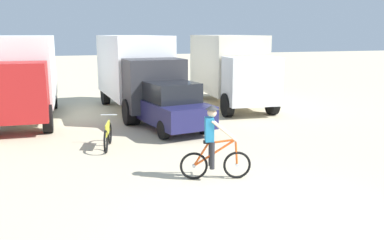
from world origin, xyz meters
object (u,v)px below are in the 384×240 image
(box_truck_avon_van, at_px, (136,69))
(box_truck_cream_rv, at_px, (230,67))
(sedan_parked, at_px, (168,105))
(bicycle_spare, at_px, (108,135))
(box_truck_white_box, at_px, (22,73))
(cyclist_orange_shirt, at_px, (213,145))

(box_truck_avon_van, height_order, box_truck_cream_rv, same)
(sedan_parked, bearing_deg, box_truck_avon_van, 96.09)
(sedan_parked, xyz_separation_m, bicycle_spare, (-2.42, -1.89, -0.48))
(box_truck_avon_van, xyz_separation_m, box_truck_cream_rv, (4.58, 0.11, 0.00))
(box_truck_white_box, xyz_separation_m, cyclist_orange_shirt, (4.79, -9.02, -1.03))
(cyclist_orange_shirt, bearing_deg, bicycle_spare, 120.33)
(box_truck_cream_rv, height_order, bicycle_spare, box_truck_cream_rv)
(box_truck_avon_van, xyz_separation_m, sedan_parked, (0.42, -3.95, -0.99))
(box_truck_avon_van, height_order, cyclist_orange_shirt, box_truck_avon_van)
(box_truck_avon_van, height_order, bicycle_spare, box_truck_avon_van)
(cyclist_orange_shirt, bearing_deg, box_truck_cream_rv, 64.79)
(box_truck_avon_van, bearing_deg, box_truck_white_box, -175.15)
(box_truck_avon_van, bearing_deg, box_truck_cream_rv, 1.41)
(box_truck_avon_van, distance_m, cyclist_orange_shirt, 9.47)
(box_truck_white_box, distance_m, box_truck_cream_rv, 9.29)
(box_truck_white_box, xyz_separation_m, bicycle_spare, (2.70, -5.45, -1.48))
(box_truck_white_box, relative_size, sedan_parked, 1.53)
(bicycle_spare, bearing_deg, box_truck_cream_rv, 42.20)
(box_truck_cream_rv, bearing_deg, bicycle_spare, -137.80)
(box_truck_white_box, xyz_separation_m, box_truck_cream_rv, (9.28, 0.51, 0.00))
(box_truck_avon_van, height_order, sedan_parked, box_truck_avon_van)
(box_truck_white_box, height_order, cyclist_orange_shirt, box_truck_white_box)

